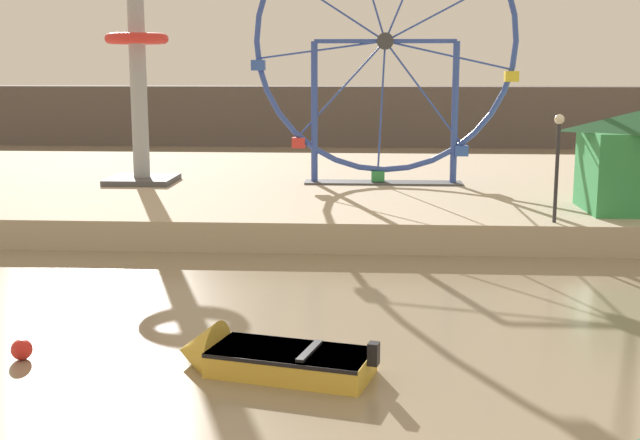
% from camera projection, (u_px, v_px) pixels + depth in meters
% --- Properties ---
extents(quay_promenade, '(110.00, 21.70, 1.00)m').
position_uv_depth(quay_promenade, '(336.00, 190.00, 37.87)').
color(quay_promenade, '#B7A88E').
rests_on(quay_promenade, ground_plane).
extents(distant_town_skyline, '(140.00, 3.00, 4.40)m').
position_uv_depth(distant_town_skyline, '(351.00, 116.00, 62.94)').
color(distant_town_skyline, '#564C47').
rests_on(distant_town_skyline, ground_plane).
extents(motorboat_mustard_yellow, '(4.30, 2.37, 1.38)m').
position_uv_depth(motorboat_mustard_yellow, '(255.00, 357.00, 16.94)').
color(motorboat_mustard_yellow, gold).
rests_on(motorboat_mustard_yellow, ground_plane).
extents(ferris_wheel_blue_frame, '(11.13, 1.20, 11.47)m').
position_uv_depth(ferris_wheel_blue_frame, '(385.00, 46.00, 35.13)').
color(ferris_wheel_blue_frame, '#334CA8').
rests_on(ferris_wheel_blue_frame, quay_promenade).
extents(drop_tower_steel_tower, '(2.80, 2.80, 14.39)m').
position_uv_depth(drop_tower_steel_tower, '(137.00, 40.00, 35.38)').
color(drop_tower_steel_tower, '#999EA3').
rests_on(drop_tower_steel_tower, quay_promenade).
extents(promenade_lamp_near, '(0.32, 0.32, 3.48)m').
position_uv_depth(promenade_lamp_near, '(558.00, 151.00, 26.94)').
color(promenade_lamp_near, '#2D2D33').
rests_on(promenade_lamp_near, quay_promenade).
extents(mooring_buoy_orange, '(0.44, 0.44, 0.44)m').
position_uv_depth(mooring_buoy_orange, '(22.00, 349.00, 17.57)').
color(mooring_buoy_orange, red).
rests_on(mooring_buoy_orange, ground_plane).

